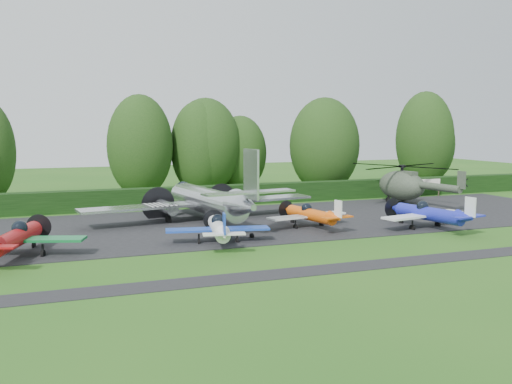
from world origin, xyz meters
name	(u,v)px	position (x,y,z in m)	size (l,w,h in m)	color
ground	(263,250)	(0.00, 0.00, 0.00)	(160.00, 160.00, 0.00)	#255A19
apron	(219,225)	(0.00, 10.00, 0.00)	(70.00, 18.00, 0.01)	black
taxiway_verge	(302,272)	(0.00, -6.00, 0.00)	(70.00, 2.00, 0.00)	black
hedgerow	(187,207)	(0.00, 21.00, 0.00)	(90.00, 1.60, 2.00)	black
transport_plane	(208,201)	(-0.53, 11.25, 1.84)	(20.61, 15.80, 6.60)	silver
light_plane_red	(16,238)	(-14.90, 3.03, 1.27)	(7.92, 8.33, 3.04)	#A10E11
light_plane_white	(218,228)	(-2.22, 2.65, 1.13)	(7.08, 7.44, 2.72)	white
light_plane_orange	(311,214)	(6.32, 5.98, 1.10)	(6.85, 7.20, 2.63)	#E2570D
light_plane_blue	(429,213)	(14.72, 2.41, 1.23)	(7.72, 8.11, 2.96)	#1D25AE
helicopter	(402,183)	(21.45, 15.65, 2.12)	(12.27, 14.37, 3.95)	#313B2D
sign_board	(426,185)	(27.07, 19.10, 1.36)	(3.59, 0.13, 2.02)	#3F3326
tree_1	(140,146)	(-3.02, 30.17, 5.72)	(7.27, 7.27, 11.46)	black
tree_2	(425,139)	(33.70, 28.46, 6.20)	(7.46, 7.46, 12.42)	black
tree_5	(206,146)	(4.96, 31.63, 5.62)	(8.23, 8.23, 11.26)	black
tree_6	(324,145)	(18.27, 26.99, 5.65)	(8.32, 8.32, 11.32)	black
tree_7	(429,145)	(37.86, 32.88, 5.30)	(6.95, 6.95, 10.63)	black
tree_9	(240,153)	(9.52, 32.34, 4.59)	(6.50, 6.50, 9.21)	black
tree_10	(198,148)	(3.82, 30.82, 5.41)	(6.47, 6.47, 10.85)	black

